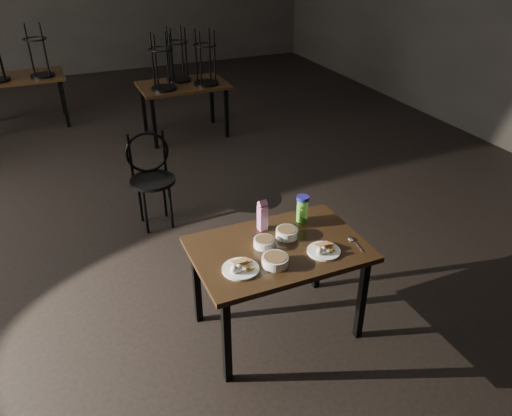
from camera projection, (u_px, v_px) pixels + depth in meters
name	position (u px, v px, depth m)	size (l,w,h in m)	color
main_table	(279.00, 256.00, 3.51)	(1.20, 0.80, 0.75)	black
plate_left	(240.00, 267.00, 3.23)	(0.24, 0.24, 0.08)	white
plate_right	(324.00, 250.00, 3.40)	(0.23, 0.23, 0.07)	white
bowl_near	(264.00, 242.00, 3.46)	(0.15, 0.15, 0.06)	white
bowl_far	(287.00, 233.00, 3.56)	(0.16, 0.16, 0.06)	white
bowl_big	(275.00, 260.00, 3.27)	(0.18, 0.18, 0.06)	white
juice_carton	(262.00, 216.00, 3.61)	(0.07, 0.07, 0.24)	#981B75
water_bottle	(302.00, 208.00, 3.72)	(0.10, 0.10, 0.21)	#5EC53A
spoon	(352.00, 240.00, 3.53)	(0.05, 0.21, 0.01)	silver
bentwood_chair	(151.00, 172.00, 4.94)	(0.45, 0.45, 0.94)	black
bg_table_right	(183.00, 82.00, 6.92)	(1.20, 0.80, 1.48)	black
bg_table_far	(20.00, 77.00, 7.26)	(1.20, 0.80, 1.48)	black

